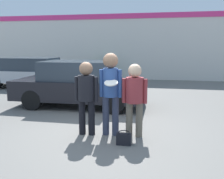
{
  "coord_description": "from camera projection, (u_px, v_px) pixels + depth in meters",
  "views": [
    {
      "loc": [
        1.46,
        -5.35,
        1.97
      ],
      "look_at": [
        0.39,
        0.11,
        1.01
      ],
      "focal_mm": 40.0,
      "sensor_mm": 36.0,
      "label": 1
    }
  ],
  "objects": [
    {
      "name": "shrub",
      "position": [
        102.0,
        70.0,
        14.78
      ],
      "size": [
        1.19,
        1.19,
        1.19
      ],
      "color": "#285B2D",
      "rests_on": "ground"
    },
    {
      "name": "storefront_building",
      "position": [
        137.0,
        46.0,
        14.94
      ],
      "size": [
        24.0,
        0.22,
        3.9
      ],
      "color": "silver",
      "rests_on": "ground"
    },
    {
      "name": "ground_plane",
      "position": [
        95.0,
        133.0,
        5.78
      ],
      "size": [
        56.0,
        56.0,
        0.0
      ],
      "primitive_type": "plane",
      "color": "#66635E"
    },
    {
      "name": "handbag",
      "position": [
        124.0,
        138.0,
        5.05
      ],
      "size": [
        0.3,
        0.23,
        0.27
      ],
      "color": "black",
      "rests_on": "ground"
    },
    {
      "name": "person_left",
      "position": [
        86.0,
        92.0,
        5.51
      ],
      "size": [
        0.53,
        0.36,
        1.64
      ],
      "color": "black",
      "rests_on": "ground"
    },
    {
      "name": "parked_car_far",
      "position": [
        32.0,
        72.0,
        12.16
      ],
      "size": [
        4.73,
        1.89,
        1.44
      ],
      "color": "#B7BABF",
      "rests_on": "ground"
    },
    {
      "name": "parked_car_near",
      "position": [
        79.0,
        84.0,
        8.3
      ],
      "size": [
        4.21,
        1.86,
        1.5
      ],
      "color": "black",
      "rests_on": "ground"
    },
    {
      "name": "person_right",
      "position": [
        135.0,
        94.0,
        5.39
      ],
      "size": [
        0.55,
        0.38,
        1.61
      ],
      "color": "#665B4C",
      "rests_on": "ground"
    },
    {
      "name": "person_middle_with_frisbee",
      "position": [
        111.0,
        86.0,
        5.47
      ],
      "size": [
        0.5,
        0.56,
        1.83
      ],
      "color": "#2D3347",
      "rests_on": "ground"
    }
  ]
}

